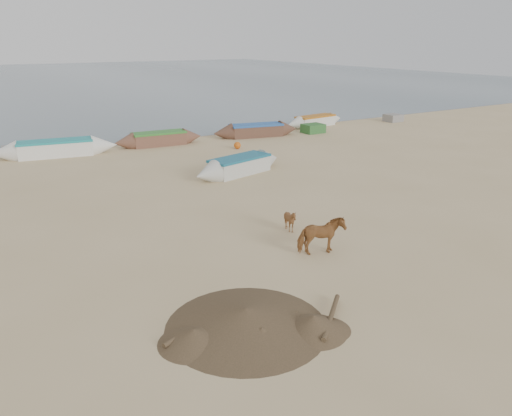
{
  "coord_description": "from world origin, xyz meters",
  "views": [
    {
      "loc": [
        -8.55,
        -10.01,
        6.6
      ],
      "look_at": [
        0.0,
        4.0,
        1.0
      ],
      "focal_mm": 35.0,
      "sensor_mm": 36.0,
      "label": 1
    }
  ],
  "objects": [
    {
      "name": "cow_adult",
      "position": [
        0.9,
        1.5,
        0.63
      ],
      "size": [
        1.61,
        1.03,
        1.25
      ],
      "primitive_type": "imported",
      "rotation": [
        0.0,
        0.0,
        1.31
      ],
      "color": "#915C2F",
      "rests_on": "ground"
    },
    {
      "name": "beach_clutter",
      "position": [
        4.35,
        19.76,
        0.3
      ],
      "size": [
        47.21,
        6.01,
        0.64
      ],
      "color": "#285A33",
      "rests_on": "ground"
    },
    {
      "name": "sea",
      "position": [
        0.0,
        82.0,
        0.01
      ],
      "size": [
        160.0,
        160.0,
        0.0
      ],
      "primitive_type": "plane",
      "color": "slate",
      "rests_on": "ground"
    },
    {
      "name": "ground",
      "position": [
        0.0,
        0.0,
        0.0
      ],
      "size": [
        140.0,
        140.0,
        0.0
      ],
      "primitive_type": "plane",
      "color": "tan",
      "rests_on": "ground"
    },
    {
      "name": "waterline_canoes",
      "position": [
        -4.39,
        20.7,
        0.44
      ],
      "size": [
        49.52,
        3.54,
        0.96
      ],
      "color": "brown",
      "rests_on": "ground"
    },
    {
      "name": "debris_pile",
      "position": [
        -3.3,
        -0.95,
        0.25
      ],
      "size": [
        4.59,
        4.59,
        0.49
      ],
      "primitive_type": "cone",
      "rotation": [
        0.0,
        0.0,
        0.18
      ],
      "color": "brown",
      "rests_on": "ground"
    },
    {
      "name": "near_canoe",
      "position": [
        3.67,
        11.62,
        0.44
      ],
      "size": [
        5.83,
        2.63,
        0.88
      ],
      "primitive_type": null,
      "rotation": [
        0.0,
        0.0,
        0.25
      ],
      "color": "beige",
      "rests_on": "ground"
    },
    {
      "name": "calf_front",
      "position": [
        1.22,
        3.64,
        0.42
      ],
      "size": [
        1.02,
        1.0,
        0.85
      ],
      "primitive_type": "imported",
      "rotation": [
        0.0,
        0.0,
        -0.97
      ],
      "color": "brown",
      "rests_on": "ground"
    }
  ]
}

